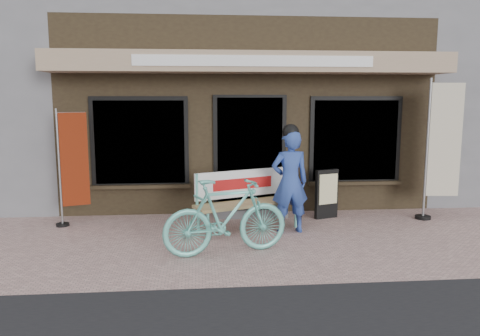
{
  "coord_description": "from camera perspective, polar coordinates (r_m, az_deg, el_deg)",
  "views": [
    {
      "loc": [
        -0.94,
        -6.57,
        2.16
      ],
      "look_at": [
        -0.3,
        0.7,
        1.05
      ],
      "focal_mm": 35.0,
      "sensor_mm": 36.0,
      "label": 1
    }
  ],
  "objects": [
    {
      "name": "person",
      "position": [
        7.49,
        6.1,
        -1.42
      ],
      "size": [
        0.63,
        0.44,
        1.74
      ],
      "rotation": [
        0.0,
        0.0,
        0.08
      ],
      "color": "#2C4698",
      "rests_on": "ground"
    },
    {
      "name": "ground",
      "position": [
        6.98,
        2.96,
        -9.39
      ],
      "size": [
        70.0,
        70.0,
        0.0
      ],
      "primitive_type": "plane",
      "color": "#C29C94",
      "rests_on": "ground"
    },
    {
      "name": "nobori_cream",
      "position": [
        8.92,
        23.35,
        2.29
      ],
      "size": [
        0.73,
        0.3,
        2.49
      ],
      "rotation": [
        0.0,
        0.0,
        -0.1
      ],
      "color": "gray",
      "rests_on": "ground"
    },
    {
      "name": "nobori_red",
      "position": [
        8.33,
        -19.8,
        0.26
      ],
      "size": [
        0.58,
        0.29,
        1.98
      ],
      "rotation": [
        0.0,
        0.0,
        0.32
      ],
      "color": "gray",
      "rests_on": "ground"
    },
    {
      "name": "storefront",
      "position": [
        11.6,
        -0.43,
        12.77
      ],
      "size": [
        7.0,
        6.77,
        6.0
      ],
      "color": "black",
      "rests_on": "ground"
    },
    {
      "name": "menu_stand",
      "position": [
        8.51,
        10.53,
        -3.06
      ],
      "size": [
        0.44,
        0.23,
        0.88
      ],
      "rotation": [
        0.0,
        0.0,
        0.33
      ],
      "color": "black",
      "rests_on": "ground"
    },
    {
      "name": "bench",
      "position": [
        7.67,
        0.7,
        -3.33
      ],
      "size": [
        1.83,
        1.07,
        0.97
      ],
      "rotation": [
        0.0,
        0.0,
        0.37
      ],
      "color": "#63C1B1",
      "rests_on": "ground"
    },
    {
      "name": "bicycle",
      "position": [
        6.47,
        -1.72,
        -5.95
      ],
      "size": [
        1.83,
        0.88,
        1.06
      ],
      "primitive_type": "imported",
      "rotation": [
        0.0,
        0.0,
        1.79
      ],
      "color": "#63C1B1",
      "rests_on": "ground"
    }
  ]
}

